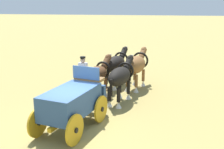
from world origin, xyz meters
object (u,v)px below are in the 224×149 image
at_px(draft_horse_rear_near, 97,75).
at_px(draft_horse_lead_near, 116,64).
at_px(show_wagon, 73,101).
at_px(draft_horse_lead_off, 136,65).
at_px(draft_horse_rear_off, 120,77).

distance_m(draft_horse_rear_near, draft_horse_lead_near, 2.58).
relative_size(show_wagon, draft_horse_lead_off, 1.92).
bearing_deg(show_wagon, draft_horse_rear_near, -2.04).
height_order(draft_horse_rear_near, draft_horse_lead_off, draft_horse_lead_off).
relative_size(draft_horse_rear_near, draft_horse_rear_off, 0.98).
xyz_separation_m(show_wagon, draft_horse_rear_near, (3.61, -0.13, 0.16)).
height_order(draft_horse_lead_near, draft_horse_lead_off, draft_horse_lead_off).
bearing_deg(show_wagon, draft_horse_rear_off, -22.77).
distance_m(show_wagon, draft_horse_lead_near, 6.18).
height_order(draft_horse_rear_near, draft_horse_lead_near, draft_horse_lead_near).
bearing_deg(draft_horse_rear_off, draft_horse_lead_off, -12.30).
bearing_deg(draft_horse_rear_near, draft_horse_rear_off, -102.73).
bearing_deg(draft_horse_rear_off, draft_horse_lead_near, 14.33).
bearing_deg(draft_horse_rear_off, draft_horse_rear_near, 77.27).
distance_m(show_wagon, draft_horse_lead_off, 6.17).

